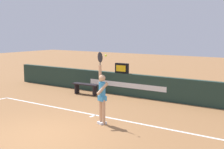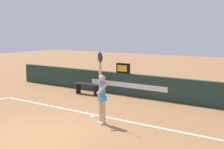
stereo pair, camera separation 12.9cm
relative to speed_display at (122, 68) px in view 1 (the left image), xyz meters
name	(u,v)px [view 1 (the left image)]	position (x,y,z in m)	size (l,w,h in m)	color
ground_plane	(42,135)	(1.10, -6.09, -1.28)	(60.00, 60.00, 0.00)	#96653C
court_lines	(42,135)	(1.10, -6.10, -1.28)	(10.27, 5.29, 0.00)	white
back_wall	(142,86)	(1.10, 0.00, -0.76)	(15.99, 0.25, 1.05)	#20362D
speed_display	(122,68)	(0.00, 0.00, 0.00)	(0.67, 0.19, 0.47)	black
tennis_player	(102,95)	(1.92, -4.22, -0.31)	(0.45, 0.45, 2.36)	tan
tennis_ball	(106,56)	(2.14, -4.32, 0.98)	(0.07, 0.07, 0.07)	#C4E72E
courtside_bench_near	(86,86)	(-1.46, -0.93, -0.89)	(1.41, 0.45, 0.52)	black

